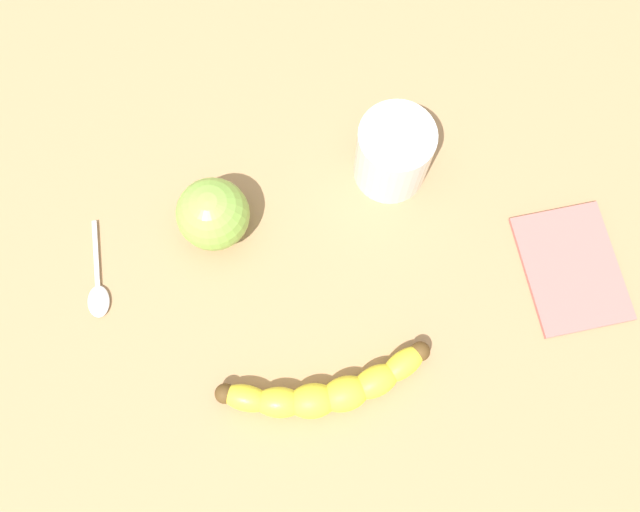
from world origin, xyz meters
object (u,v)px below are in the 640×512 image
Objects in this scene: banana at (327,391)px; teaspoon at (98,295)px; green_apple_fruit at (213,214)px; smoothie_glass at (393,154)px.

teaspoon is (-25.04, -10.49, -1.40)cm from banana.
teaspoon is (-3.23, -14.83, -3.58)cm from green_apple_fruit.
green_apple_fruit is at bearing 114.12° from teaspoon.
smoothie_glass is at bearing 61.87° from banana.
green_apple_fruit is at bearing 111.50° from banana.
teaspoon is (-12.20, -33.55, -4.19)cm from smoothie_glass.
smoothie_glass is at bearing 106.41° from teaspoon.
banana is 2.01× the size of teaspoon.
teaspoon is at bearing 145.49° from banana.
banana reaches higher than teaspoon.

